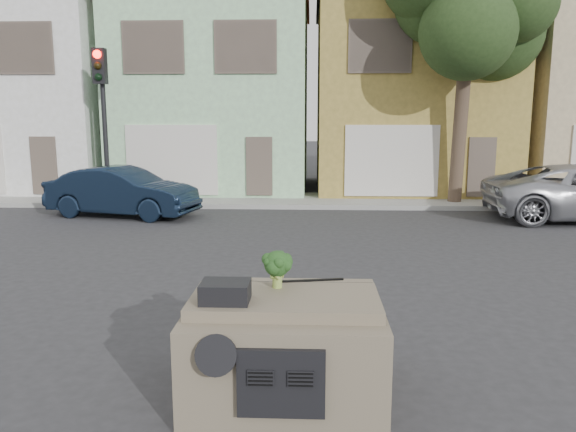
{
  "coord_description": "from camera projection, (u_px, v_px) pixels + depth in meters",
  "views": [
    {
      "loc": [
        0.27,
        -8.63,
        2.92
      ],
      "look_at": [
        -0.13,
        0.5,
        1.3
      ],
      "focal_mm": 35.0,
      "sensor_mm": 36.0,
      "label": 1
    }
  ],
  "objects": [
    {
      "name": "townhouse_white",
      "position": [
        39.0,
        96.0,
        23.08
      ],
      "size": [
        7.2,
        8.2,
        7.55
      ],
      "primitive_type": "cube",
      "color": "white",
      "rests_on": "ground"
    },
    {
      "name": "wiper_arm",
      "position": [
        313.0,
        280.0,
        6.22
      ],
      "size": [
        0.69,
        0.15,
        0.02
      ],
      "primitive_type": "cube",
      "rotation": [
        0.0,
        0.0,
        0.17
      ],
      "color": "black",
      "rests_on": "car_dashboard"
    },
    {
      "name": "traffic_signal",
      "position": [
        104.0,
        128.0,
        18.19
      ],
      "size": [
        0.4,
        0.4,
        5.1
      ],
      "primitive_type": "cube",
      "color": "black",
      "rests_on": "ground"
    },
    {
      "name": "navy_sedan",
      "position": [
        124.0,
        216.0,
        16.69
      ],
      "size": [
        4.68,
        2.51,
        1.47
      ],
      "primitive_type": "imported",
      "rotation": [
        0.0,
        0.0,
        1.34
      ],
      "color": "#121F32",
      "rests_on": "ground"
    },
    {
      "name": "townhouse_mint",
      "position": [
        220.0,
        95.0,
        22.76
      ],
      "size": [
        7.2,
        8.2,
        7.55
      ],
      "primitive_type": "cube",
      "color": "#A3D8A3",
      "rests_on": "ground"
    },
    {
      "name": "broccoli",
      "position": [
        277.0,
        269.0,
        5.96
      ],
      "size": [
        0.42,
        0.42,
        0.41
      ],
      "primitive_type": "cube",
      "rotation": [
        0.0,
        0.0,
        4.42
      ],
      "color": "#1B3A16",
      "rests_on": "car_dashboard"
    },
    {
      "name": "car_dashboard",
      "position": [
        286.0,
        342.0,
        5.96
      ],
      "size": [
        2.0,
        1.8,
        1.12
      ],
      "primitive_type": "cube",
      "color": "#6F6450",
      "rests_on": "ground"
    },
    {
      "name": "tree_near",
      "position": [
        463.0,
        74.0,
        17.7
      ],
      "size": [
        4.4,
        4.0,
        8.5
      ],
      "primitive_type": "cube",
      "color": "#253B19",
      "rests_on": "ground"
    },
    {
      "name": "townhouse_tan",
      "position": [
        406.0,
        95.0,
        22.45
      ],
      "size": [
        7.2,
        8.2,
        7.55
      ],
      "primitive_type": "cube",
      "color": "#A0883C",
      "rests_on": "ground"
    },
    {
      "name": "sidewalk",
      "position": [
        304.0,
        200.0,
        19.33
      ],
      "size": [
        40.0,
        3.0,
        0.15
      ],
      "primitive_type": "cube",
      "color": "gray",
      "rests_on": "ground"
    },
    {
      "name": "instrument_hump",
      "position": [
        225.0,
        292.0,
        5.53
      ],
      "size": [
        0.48,
        0.38,
        0.2
      ],
      "primitive_type": "cube",
      "color": "black",
      "rests_on": "car_dashboard"
    },
    {
      "name": "ground_plane",
      "position": [
        295.0,
        301.0,
        9.01
      ],
      "size": [
        120.0,
        120.0,
        0.0
      ],
      "primitive_type": "plane",
      "color": "#303033",
      "rests_on": "ground"
    }
  ]
}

